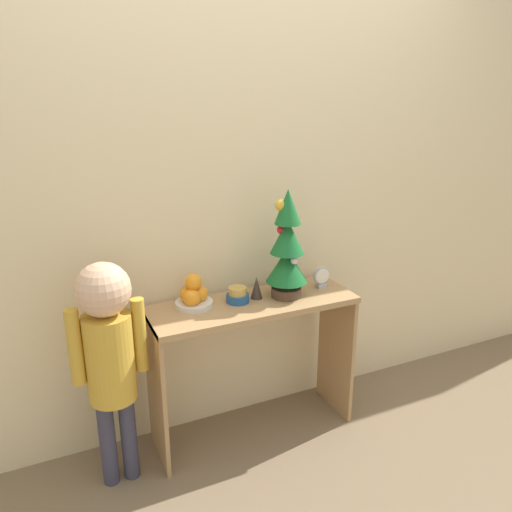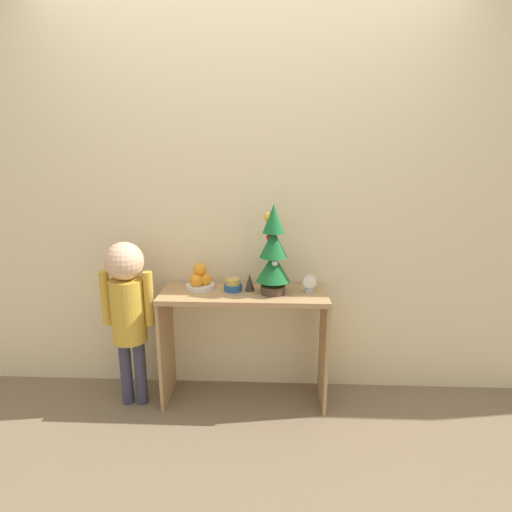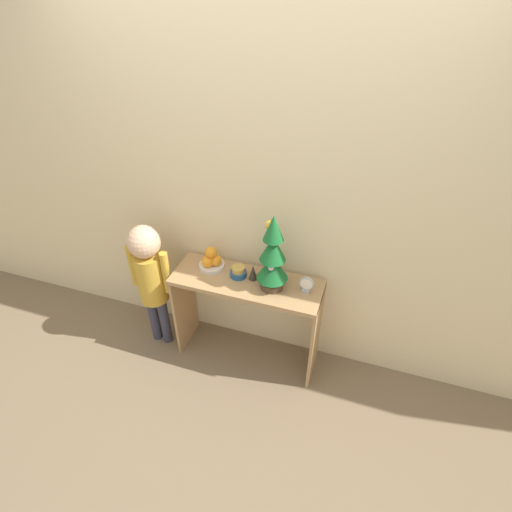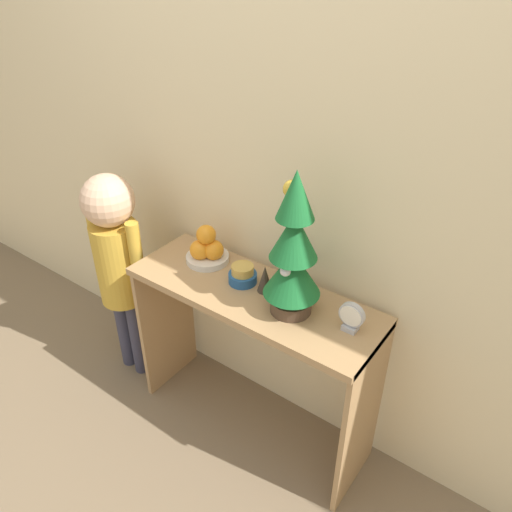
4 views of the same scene
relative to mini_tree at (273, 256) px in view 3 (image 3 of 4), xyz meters
The scene contains 9 objects.
ground_plane 1.01m from the mini_tree, 136.29° to the right, with size 12.00×12.00×0.00m, color #7A664C.
back_wall 0.39m from the mini_tree, 127.63° to the left, with size 7.00×0.05×2.50m, color beige.
console_table 0.46m from the mini_tree, behind, with size 1.01×0.35×0.73m.
mini_tree is the anchor object (origin of this frame).
fruit_bowl 0.50m from the mini_tree, behind, with size 0.18×0.18×0.16m.
singing_bowl 0.33m from the mini_tree, behind, with size 0.11×0.11×0.07m.
desk_clock 0.30m from the mini_tree, ahead, with size 0.09×0.04×0.11m.
figurine 0.25m from the mini_tree, 163.74° to the left, with size 0.06×0.06×0.11m.
child_figure 0.92m from the mini_tree, behind, with size 0.32×0.23×1.05m.
Camera 3 is at (0.70, -1.72, 2.43)m, focal length 28.00 mm.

